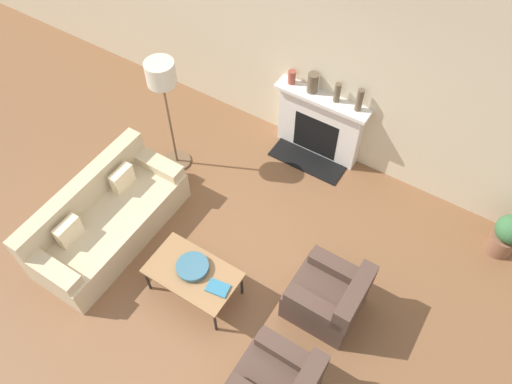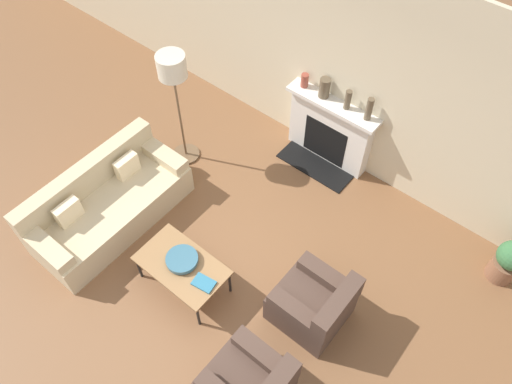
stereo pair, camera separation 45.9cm
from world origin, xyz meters
name	(u,v)px [view 2 (the right image)]	position (x,y,z in m)	size (l,w,h in m)	color
ground_plane	(206,297)	(0.00, 0.00, 0.00)	(18.00, 18.00, 0.00)	brown
wall_back	(356,76)	(0.00, 2.87, 1.45)	(18.00, 0.06, 2.90)	beige
fireplace	(329,131)	(-0.16, 2.73, 0.50)	(1.32, 0.59, 1.02)	silver
couch	(108,204)	(-1.71, 0.06, 0.30)	(0.89, 2.05, 0.82)	#CCB78E
armchair_far	(314,305)	(1.11, 0.59, 0.31)	(0.78, 0.73, 0.79)	#4C382D
coffee_table	(182,266)	(-0.30, -0.02, 0.42)	(1.03, 0.61, 0.45)	olive
bowl	(182,259)	(-0.32, 0.02, 0.49)	(0.37, 0.37, 0.07)	#38667A
book	(204,283)	(0.05, -0.03, 0.46)	(0.27, 0.20, 0.02)	teal
floor_lamp	(173,78)	(-1.73, 1.47, 1.41)	(0.39, 0.39, 1.74)	brown
mantel_vase_left	(305,80)	(-0.65, 2.74, 1.12)	(0.10, 0.10, 0.19)	brown
mantel_vase_center_left	(324,88)	(-0.34, 2.74, 1.16)	(0.14, 0.14, 0.28)	brown
mantel_vase_center_right	(348,100)	(0.01, 2.74, 1.16)	(0.08, 0.08, 0.28)	brown
mantel_vase_right	(369,109)	(0.32, 2.74, 1.18)	(0.09, 0.09, 0.32)	brown
potted_plant	(509,261)	(2.55, 2.46, 0.33)	(0.36, 0.36, 0.63)	brown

